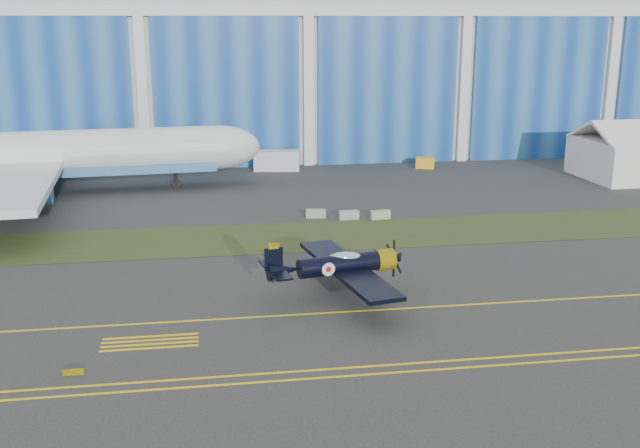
{
  "coord_description": "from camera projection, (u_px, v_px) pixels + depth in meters",
  "views": [
    {
      "loc": [
        -14.06,
        -52.33,
        19.42
      ],
      "look_at": [
        -4.96,
        6.74,
        3.13
      ],
      "focal_mm": 42.0,
      "sensor_mm": 36.0,
      "label": 1
    }
  ],
  "objects": [
    {
      "name": "barrier_b",
      "position": [
        349.0,
        215.0,
        75.49
      ],
      "size": [
        2.03,
        0.7,
        0.9
      ],
      "primitive_type": "cube",
      "rotation": [
        0.0,
        0.0,
        0.05
      ],
      "color": "#929697",
      "rests_on": "ground"
    },
    {
      "name": "jetliner",
      "position": [
        22.0,
        104.0,
        83.69
      ],
      "size": [
        63.14,
        54.8,
        20.76
      ],
      "rotation": [
        0.0,
        0.0,
        0.07
      ],
      "color": "silver",
      "rests_on": "ground"
    },
    {
      "name": "guard_board_left",
      "position": [
        73.0,
        372.0,
        42.36
      ],
      "size": [
        1.2,
        0.15,
        0.35
      ],
      "primitive_type": "cube",
      "color": "yellow",
      "rests_on": "ground"
    },
    {
      "name": "edge_line_near",
      "position": [
        460.0,
        368.0,
        43.25
      ],
      "size": [
        80.0,
        0.2,
        0.02
      ],
      "primitive_type": "cube",
      "color": "yellow",
      "rests_on": "ground"
    },
    {
      "name": "warbird",
      "position": [
        339.0,
        265.0,
        53.53
      ],
      "size": [
        13.94,
        15.81,
        4.11
      ],
      "rotation": [
        0.0,
        0.0,
        0.2
      ],
      "color": "black",
      "rests_on": "ground"
    },
    {
      "name": "grass_median",
      "position": [
        360.0,
        234.0,
        70.42
      ],
      "size": [
        260.0,
        10.0,
        0.02
      ],
      "primitive_type": "cube",
      "color": "#475128",
      "rests_on": "ground"
    },
    {
      "name": "hold_short_ladder",
      "position": [
        150.0,
        342.0,
        46.71
      ],
      "size": [
        6.0,
        2.4,
        0.02
      ],
      "primitive_type": null,
      "color": "yellow",
      "rests_on": "ground"
    },
    {
      "name": "barrier_c",
      "position": [
        380.0,
        215.0,
        75.54
      ],
      "size": [
        2.04,
        0.75,
        0.9
      ],
      "primitive_type": "cube",
      "rotation": [
        0.0,
        0.0,
        0.08
      ],
      "color": "#999E82",
      "rests_on": "ground"
    },
    {
      "name": "barrier_a",
      "position": [
        316.0,
        214.0,
        76.06
      ],
      "size": [
        2.06,
        0.84,
        0.9
      ],
      "primitive_type": "cube",
      "rotation": [
        0.0,
        0.0,
        -0.12
      ],
      "color": "gray",
      "rests_on": "ground"
    },
    {
      "name": "taxiway_centreline",
      "position": [
        415.0,
        308.0,
        52.31
      ],
      "size": [
        200.0,
        0.2,
        0.02
      ],
      "primitive_type": "cube",
      "color": "yellow",
      "rests_on": "ground"
    },
    {
      "name": "ground",
      "position": [
        398.0,
        284.0,
        57.08
      ],
      "size": [
        260.0,
        260.0,
        0.0
      ],
      "primitive_type": "plane",
      "color": "#363836",
      "rests_on": "ground"
    },
    {
      "name": "hangar",
      "position": [
        289.0,
        49.0,
        121.59
      ],
      "size": [
        220.0,
        45.7,
        30.0
      ],
      "color": "silver",
      "rests_on": "ground"
    },
    {
      "name": "edge_line_far",
      "position": [
        455.0,
        360.0,
        44.2
      ],
      "size": [
        80.0,
        0.2,
        0.02
      ],
      "primitive_type": "cube",
      "color": "yellow",
      "rests_on": "ground"
    },
    {
      "name": "tug",
      "position": [
        425.0,
        163.0,
        101.66
      ],
      "size": [
        2.84,
        2.3,
        1.43
      ],
      "primitive_type": "cube",
      "rotation": [
        0.0,
        0.0,
        -0.36
      ],
      "color": "yellow",
      "rests_on": "ground"
    },
    {
      "name": "shipping_container",
      "position": [
        277.0,
        161.0,
        100.09
      ],
      "size": [
        6.3,
        3.17,
        2.62
      ],
      "primitive_type": "cube",
      "rotation": [
        0.0,
        0.0,
        -0.13
      ],
      "color": "silver",
      "rests_on": "ground"
    }
  ]
}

